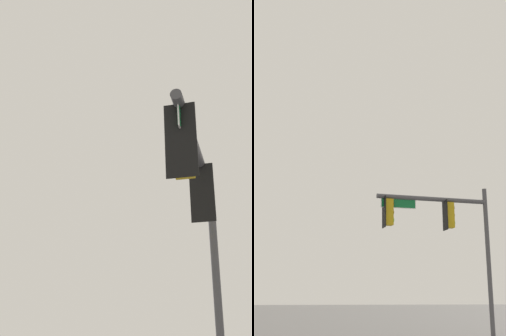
{
  "view_description": "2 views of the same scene",
  "coord_description": "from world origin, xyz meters",
  "views": [
    {
      "loc": [
        5.48,
        -4.99,
        1.78
      ],
      "look_at": [
        -4.85,
        -7.32,
        6.02
      ],
      "focal_mm": 50.0,
      "sensor_mm": 36.0,
      "label": 1
    },
    {
      "loc": [
        4.81,
        12.52,
        1.42
      ],
      "look_at": [
        -1.69,
        -7.13,
        7.35
      ],
      "focal_mm": 50.0,
      "sensor_mm": 36.0,
      "label": 2
    }
  ],
  "objects": [
    {
      "name": "signal_pole_near",
      "position": [
        -3.98,
        -5.49,
        4.62
      ],
      "size": [
        5.07,
        0.67,
        6.28
      ],
      "color": "#47474C",
      "rests_on": "ground_plane"
    }
  ]
}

